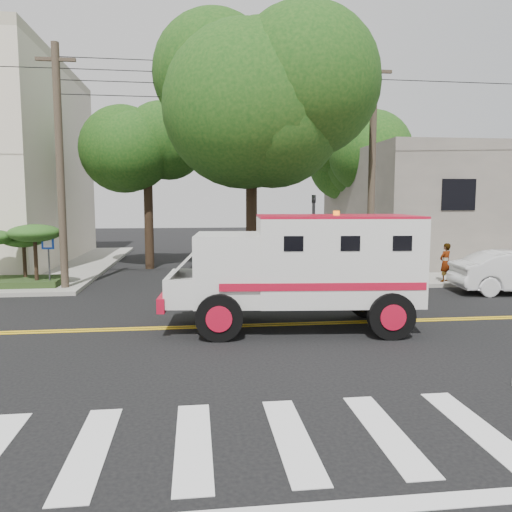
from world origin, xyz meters
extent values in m
plane|color=black|center=(0.00, 0.00, 0.00)|extent=(100.00, 100.00, 0.00)
cube|color=gray|center=(13.50, 13.50, 0.07)|extent=(17.00, 17.00, 0.15)
cube|color=#655F57|center=(15.00, 14.00, 3.15)|extent=(14.00, 12.00, 6.00)
cylinder|color=#382D23|center=(-5.60, 6.00, 4.50)|extent=(0.28, 0.28, 9.00)
cylinder|color=#382D23|center=(6.30, 6.20, 4.50)|extent=(0.28, 0.28, 9.00)
cylinder|color=black|center=(1.50, 6.50, 3.50)|extent=(0.44, 0.44, 7.00)
sphere|color=#113B10|center=(1.50, 6.50, 7.00)|extent=(5.32, 5.32, 5.32)
sphere|color=#113B10|center=(2.64, 5.74, 7.57)|extent=(4.56, 4.56, 4.56)
cylinder|color=black|center=(-3.00, 12.00, 2.80)|extent=(0.44, 0.44, 5.60)
sphere|color=#113B10|center=(-3.00, 12.00, 5.60)|extent=(3.92, 3.92, 3.92)
sphere|color=#113B10|center=(-2.16, 11.44, 6.02)|extent=(3.36, 3.36, 3.36)
cylinder|color=black|center=(8.50, 16.00, 2.97)|extent=(0.44, 0.44, 5.95)
sphere|color=#113B10|center=(8.50, 16.00, 5.95)|extent=(4.20, 4.20, 4.20)
sphere|color=#113B10|center=(9.40, 15.40, 6.40)|extent=(3.60, 3.60, 3.60)
cylinder|color=#3F3F42|center=(3.80, 5.60, 1.80)|extent=(0.12, 0.12, 3.60)
imported|color=#3F3F42|center=(3.80, 5.60, 3.15)|extent=(0.15, 0.18, 0.90)
cylinder|color=#3F3F42|center=(-6.20, 6.20, 1.00)|extent=(0.06, 0.06, 2.00)
cube|color=#0C33A5|center=(-6.20, 6.14, 1.80)|extent=(0.45, 0.03, 0.45)
cube|color=#1E3314|center=(-7.50, 6.80, 0.27)|extent=(3.20, 2.00, 0.24)
cylinder|color=black|center=(-7.40, 7.20, 1.07)|extent=(0.14, 0.14, 1.36)
ellipsoid|color=#1D4815|center=(-7.40, 7.20, 1.83)|extent=(1.55, 1.55, 0.54)
cylinder|color=black|center=(-6.70, 6.30, 1.23)|extent=(0.14, 0.14, 1.68)
ellipsoid|color=#1D4815|center=(-6.70, 6.30, 2.17)|extent=(1.91, 1.91, 0.66)
cube|color=silver|center=(2.95, -0.47, 1.84)|extent=(4.28, 2.74, 2.20)
cube|color=silver|center=(0.12, -0.23, 1.63)|extent=(1.86, 2.44, 1.78)
cube|color=black|center=(-0.69, -0.17, 2.10)|extent=(0.21, 1.78, 0.73)
cube|color=silver|center=(-0.98, -0.14, 1.10)|extent=(1.11, 2.17, 0.73)
cube|color=#AC0D24|center=(-1.50, -0.10, 0.84)|extent=(0.37, 2.26, 0.37)
cube|color=#AC0D24|center=(2.95, -0.47, 2.97)|extent=(4.28, 2.74, 0.06)
cylinder|color=black|center=(-0.18, -1.39, 0.58)|extent=(1.18, 0.43, 1.15)
cylinder|color=black|center=(0.01, 0.96, 0.58)|extent=(1.18, 0.43, 1.15)
cylinder|color=black|center=(4.00, -1.73, 0.58)|extent=(1.18, 0.43, 1.15)
cylinder|color=black|center=(4.19, 0.61, 0.58)|extent=(1.18, 0.43, 1.15)
imported|color=gray|center=(9.19, 5.50, 0.92)|extent=(0.67, 0.58, 1.55)
imported|color=gray|center=(8.61, 9.06, 1.05)|extent=(1.00, 0.85, 1.79)
camera|label=1|loc=(-0.74, -13.19, 3.38)|focal=35.00mm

